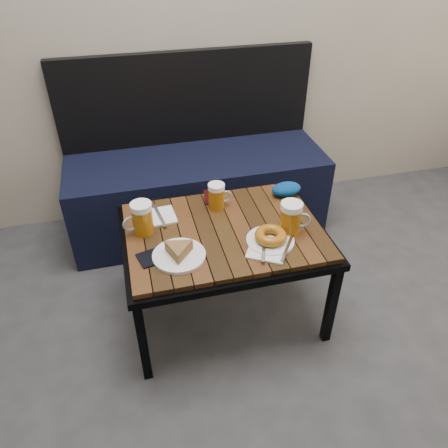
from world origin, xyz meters
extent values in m
cube|color=black|center=(-0.12, 1.74, 0.23)|extent=(1.40, 0.50, 0.45)
cube|color=black|center=(-0.12, 1.97, 0.70)|extent=(1.40, 0.05, 0.50)
cube|color=black|center=(-0.53, 0.77, 0.21)|extent=(0.03, 0.03, 0.42)
cube|color=black|center=(0.25, 0.77, 0.21)|extent=(0.04, 0.03, 0.42)
cube|color=black|center=(-0.53, 1.33, 0.21)|extent=(0.03, 0.04, 0.42)
cube|color=black|center=(0.25, 1.33, 0.21)|extent=(0.04, 0.04, 0.42)
cube|color=black|center=(-0.14, 1.05, 0.43)|extent=(0.84, 0.62, 0.03)
cube|color=#391C0D|center=(-0.14, 1.05, 0.46)|extent=(0.80, 0.58, 0.02)
cylinder|color=#A05E0C|center=(-0.47, 1.12, 0.53)|extent=(0.10, 0.10, 0.11)
cylinder|color=white|center=(-0.47, 1.12, 0.60)|extent=(0.09, 0.09, 0.03)
torus|color=#8C999E|center=(-0.51, 1.11, 0.53)|extent=(0.07, 0.02, 0.07)
cylinder|color=#A05E0C|center=(-0.14, 1.22, 0.52)|extent=(0.08, 0.08, 0.10)
cylinder|color=white|center=(-0.14, 1.22, 0.58)|extent=(0.07, 0.07, 0.02)
torus|color=#8C999E|center=(-0.10, 1.23, 0.52)|extent=(0.06, 0.02, 0.06)
cylinder|color=#A05E0C|center=(0.11, 0.97, 0.53)|extent=(0.10, 0.10, 0.12)
cylinder|color=white|center=(0.11, 0.97, 0.60)|extent=(0.09, 0.09, 0.03)
torus|color=#8C999E|center=(0.16, 0.96, 0.53)|extent=(0.07, 0.03, 0.07)
cylinder|color=white|center=(-0.35, 0.93, 0.48)|extent=(0.20, 0.20, 0.01)
cylinder|color=white|center=(0.01, 0.93, 0.48)|extent=(0.19, 0.19, 0.01)
torus|color=#88490C|center=(0.01, 0.93, 0.50)|extent=(0.13, 0.13, 0.04)
cube|color=#A5A8AD|center=(0.07, 0.88, 0.49)|extent=(0.12, 0.17, 0.00)
cube|color=#A5A8AD|center=(-0.03, 0.88, 0.49)|extent=(0.06, 0.14, 0.00)
cube|color=white|center=(-0.39, 1.21, 0.48)|extent=(0.14, 0.14, 0.01)
cube|color=#A5A8AD|center=(-0.39, 1.21, 0.48)|extent=(0.04, 0.18, 0.00)
cube|color=white|center=(-0.02, 0.87, 0.48)|extent=(0.19, 0.18, 0.01)
cube|color=black|center=(-0.44, 0.95, 0.48)|extent=(0.15, 0.12, 0.01)
cube|color=black|center=(-0.13, 1.30, 0.47)|extent=(0.11, 0.13, 0.01)
ellipsoid|color=#04107A|center=(0.20, 1.24, 0.50)|extent=(0.15, 0.10, 0.06)
camera|label=1|loc=(-0.50, -0.34, 1.56)|focal=35.00mm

